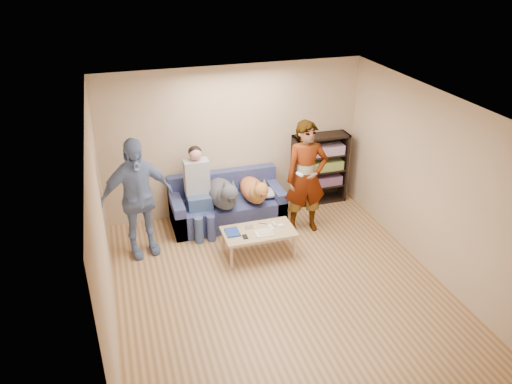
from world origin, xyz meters
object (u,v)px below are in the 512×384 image
object	(u,v)px
camera_silver	(249,227)
person_standing_right	(306,178)
dog_tan	(254,190)
coffee_table	(259,233)
bookshelf	(319,167)
person_seated	(198,187)
dog_gray	(224,194)
notebook_blue	(232,232)
sofa	(227,206)
person_standing_left	(137,198)

from	to	relation	value
camera_silver	person_standing_right	bearing A→B (deg)	19.71
camera_silver	dog_tan	distance (m)	0.89
coffee_table	bookshelf	xyz separation A→B (m)	(1.58, 1.38, 0.31)
person_seated	bookshelf	world-z (taller)	person_seated
dog_tan	bookshelf	bearing A→B (deg)	18.43
dog_gray	bookshelf	distance (m)	1.97
notebook_blue	camera_silver	distance (m)	0.29
notebook_blue	coffee_table	size ratio (longest dim) A/B	0.24
sofa	dog_gray	bearing A→B (deg)	-112.74
coffee_table	bookshelf	world-z (taller)	bookshelf
sofa	person_seated	xyz separation A→B (m)	(-0.50, -0.13, 0.49)
person_standing_left	notebook_blue	xyz separation A→B (m)	(1.31, -0.54, -0.51)
person_seated	coffee_table	bearing A→B (deg)	-55.22
sofa	bookshelf	bearing A→B (deg)	7.40
dog_tan	coffee_table	xyz separation A→B (m)	(-0.21, -0.93, -0.25)
person_standing_left	dog_tan	distance (m)	1.99
camera_silver	coffee_table	xyz separation A→B (m)	(0.12, -0.12, -0.07)
person_standing_left	camera_silver	distance (m)	1.74
person_standing_right	coffee_table	size ratio (longest dim) A/B	1.73
dog_tan	sofa	bearing A→B (deg)	152.62
person_standing_right	bookshelf	world-z (taller)	person_standing_right
person_standing_left	coffee_table	world-z (taller)	person_standing_left
person_seated	dog_tan	xyz separation A→B (m)	(0.93, -0.10, -0.14)
person_standing_left	person_seated	size ratio (longest dim) A/B	1.29
person_standing_right	dog_gray	world-z (taller)	person_standing_right
coffee_table	bookshelf	size ratio (longest dim) A/B	0.85
person_standing_left	bookshelf	bearing A→B (deg)	1.19
coffee_table	dog_tan	bearing A→B (deg)	76.96
dog_tan	bookshelf	distance (m)	1.44
coffee_table	person_standing_right	bearing A→B (deg)	27.86
person_standing_right	notebook_blue	distance (m)	1.52
person_standing_left	bookshelf	size ratio (longest dim) A/B	1.46
camera_silver	person_seated	xyz separation A→B (m)	(-0.59, 0.90, 0.33)
dog_gray	coffee_table	distance (m)	0.99
camera_silver	bookshelf	xyz separation A→B (m)	(1.70, 1.26, 0.23)
person_seated	dog_tan	size ratio (longest dim) A/B	1.27
coffee_table	bookshelf	distance (m)	2.13
person_standing_left	person_seated	distance (m)	1.11
dog_tan	coffee_table	size ratio (longest dim) A/B	1.05
person_standing_right	notebook_blue	size ratio (longest dim) A/B	7.30
notebook_blue	coffee_table	distance (m)	0.41
person_seated	camera_silver	bearing A→B (deg)	-56.81
person_standing_left	sofa	xyz separation A→B (m)	(1.50, 0.56, -0.67)
camera_silver	dog_tan	size ratio (longest dim) A/B	0.10
person_standing_left	sofa	world-z (taller)	person_standing_left
camera_silver	dog_gray	size ratio (longest dim) A/B	0.09
coffee_table	sofa	bearing A→B (deg)	100.59
sofa	dog_gray	size ratio (longest dim) A/B	1.50
camera_silver	dog_gray	bearing A→B (deg)	104.65
person_standing_left	camera_silver	world-z (taller)	person_standing_left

